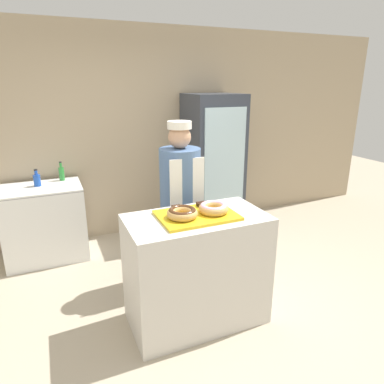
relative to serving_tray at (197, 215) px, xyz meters
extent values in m
plane|color=#B7A88E|center=(0.00, 0.00, -0.98)|extent=(14.00, 14.00, 0.00)
cube|color=tan|center=(0.00, 2.13, 0.37)|extent=(8.00, 0.06, 2.70)
cube|color=beige|center=(0.00, 0.00, -0.50)|extent=(1.15, 0.62, 0.97)
cube|color=yellow|center=(0.00, 0.00, 0.00)|extent=(0.62, 0.44, 0.02)
torus|color=tan|center=(-0.14, -0.02, 0.05)|extent=(0.24, 0.24, 0.07)
torus|color=#472814|center=(-0.14, -0.02, 0.07)|extent=(0.22, 0.22, 0.04)
torus|color=tan|center=(0.14, -0.02, 0.05)|extent=(0.24, 0.24, 0.07)
torus|color=#EFADC6|center=(0.14, -0.02, 0.07)|extent=(0.22, 0.22, 0.04)
cube|color=black|center=(-0.11, 0.15, 0.03)|extent=(0.08, 0.08, 0.03)
cube|color=black|center=(0.11, 0.15, 0.03)|extent=(0.08, 0.08, 0.03)
cylinder|color=#4C4C51|center=(0.11, 0.66, -0.58)|extent=(0.29, 0.29, 0.80)
cylinder|color=#4C6B99|center=(0.11, 0.66, 0.12)|extent=(0.40, 0.40, 0.60)
cube|color=white|center=(0.11, 0.47, -0.27)|extent=(0.34, 0.02, 1.27)
sphere|color=tan|center=(0.11, 0.66, 0.53)|extent=(0.22, 0.22, 0.22)
cylinder|color=white|center=(0.11, 0.66, 0.64)|extent=(0.23, 0.23, 0.07)
cube|color=#333842|center=(1.01, 1.74, -0.05)|extent=(0.69, 0.66, 1.87)
cube|color=silver|center=(1.01, 1.40, -0.01)|extent=(0.57, 0.02, 1.49)
cube|color=white|center=(-1.17, 1.74, -0.54)|extent=(0.88, 0.62, 0.88)
cube|color=gray|center=(-1.17, 1.74, -0.13)|extent=(0.88, 0.62, 0.01)
cylinder|color=#1E4CB2|center=(-1.19, 1.78, -0.04)|extent=(0.08, 0.08, 0.13)
cylinder|color=#1E4CB2|center=(-1.19, 1.78, 0.05)|extent=(0.03, 0.03, 0.05)
cylinder|color=black|center=(-1.19, 1.78, 0.08)|extent=(0.04, 0.04, 0.01)
cylinder|color=#2D8C38|center=(-0.92, 1.93, -0.03)|extent=(0.06, 0.06, 0.16)
cylinder|color=#2D8C38|center=(-0.92, 1.93, 0.08)|extent=(0.03, 0.03, 0.06)
cylinder|color=black|center=(-0.92, 1.93, 0.12)|extent=(0.03, 0.03, 0.01)
camera|label=1|loc=(-1.05, -2.34, 1.02)|focal=32.00mm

